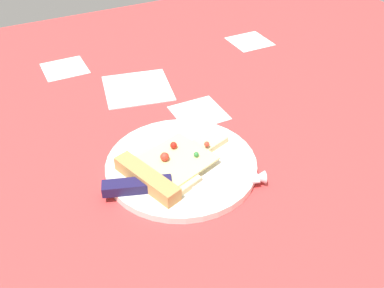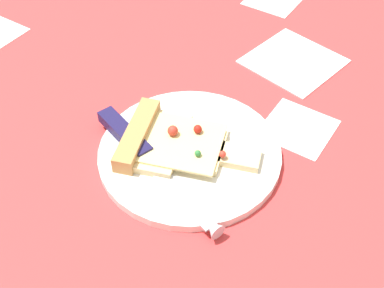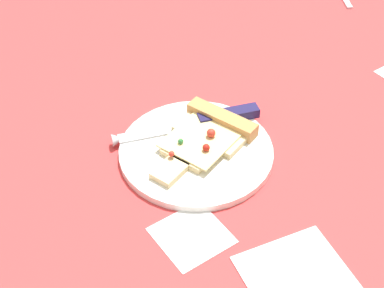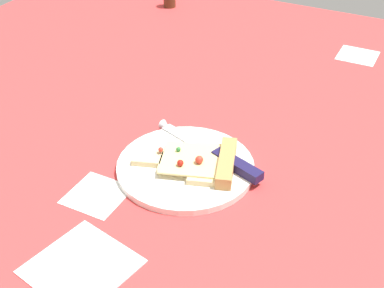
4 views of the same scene
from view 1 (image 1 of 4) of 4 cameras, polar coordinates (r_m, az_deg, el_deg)
name	(u,v)px [view 1 (image 1 of 4)]	position (r cm, az deg, el deg)	size (l,w,h in cm)	color
ground_plane	(241,190)	(67.73, 6.43, -5.99)	(155.71, 155.71, 3.00)	#D13838
plate	(181,165)	(68.51, -1.41, -2.75)	(23.63, 23.63, 1.16)	white
pizza_slice	(169,166)	(66.29, -3.06, -2.89)	(18.98, 13.98, 2.67)	beige
knife	(169,184)	(63.62, -3.04, -5.22)	(23.40, 9.72, 2.45)	silver
napkin	(137,88)	(89.35, -7.13, 7.30)	(13.00, 13.00, 0.40)	white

